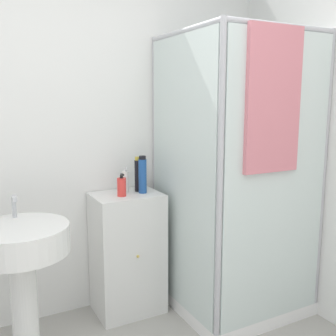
{
  "coord_description": "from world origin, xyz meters",
  "views": [
    {
      "loc": [
        -0.46,
        -0.97,
        1.5
      ],
      "look_at": [
        0.66,
        1.14,
        1.08
      ],
      "focal_mm": 42.0,
      "sensor_mm": 36.0,
      "label": 1
    }
  ],
  "objects_px": {
    "soap_dispenser": "(122,187)",
    "shampoo_bottle_blue": "(143,175)",
    "sink": "(21,259)",
    "shampoo_bottle_tall_black": "(138,175)",
    "lotion_bottle_white": "(125,181)"
  },
  "relations": [
    {
      "from": "sink",
      "to": "soap_dispenser",
      "type": "xyz_separation_m",
      "value": [
        0.69,
        0.28,
        0.27
      ]
    },
    {
      "from": "sink",
      "to": "shampoo_bottle_tall_black",
      "type": "relative_size",
      "value": 3.93
    },
    {
      "from": "soap_dispenser",
      "to": "lotion_bottle_white",
      "type": "relative_size",
      "value": 0.87
    },
    {
      "from": "sink",
      "to": "soap_dispenser",
      "type": "relative_size",
      "value": 6.24
    },
    {
      "from": "sink",
      "to": "shampoo_bottle_tall_black",
      "type": "height_order",
      "value": "shampoo_bottle_tall_black"
    },
    {
      "from": "shampoo_bottle_tall_black",
      "to": "shampoo_bottle_blue",
      "type": "relative_size",
      "value": 0.95
    },
    {
      "from": "shampoo_bottle_tall_black",
      "to": "lotion_bottle_white",
      "type": "bearing_deg",
      "value": 169.1
    },
    {
      "from": "shampoo_bottle_blue",
      "to": "lotion_bottle_white",
      "type": "xyz_separation_m",
      "value": [
        -0.1,
        0.08,
        -0.05
      ]
    },
    {
      "from": "shampoo_bottle_blue",
      "to": "lotion_bottle_white",
      "type": "bearing_deg",
      "value": 141.74
    },
    {
      "from": "sink",
      "to": "shampoo_bottle_blue",
      "type": "xyz_separation_m",
      "value": [
        0.85,
        0.3,
        0.33
      ]
    },
    {
      "from": "sink",
      "to": "soap_dispenser",
      "type": "height_order",
      "value": "soap_dispenser"
    },
    {
      "from": "soap_dispenser",
      "to": "lotion_bottle_white",
      "type": "xyz_separation_m",
      "value": [
        0.06,
        0.09,
        0.01
      ]
    },
    {
      "from": "sink",
      "to": "shampoo_bottle_blue",
      "type": "bearing_deg",
      "value": 19.14
    },
    {
      "from": "soap_dispenser",
      "to": "shampoo_bottle_blue",
      "type": "distance_m",
      "value": 0.17
    },
    {
      "from": "soap_dispenser",
      "to": "shampoo_bottle_tall_black",
      "type": "bearing_deg",
      "value": 26.52
    }
  ]
}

